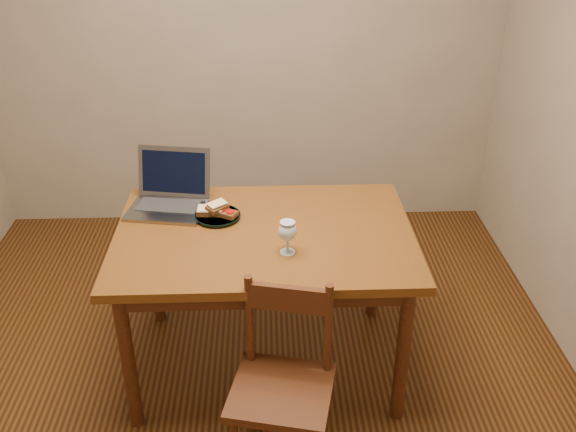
{
  "coord_description": "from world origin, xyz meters",
  "views": [
    {
      "loc": [
        0.13,
        -2.32,
        2.15
      ],
      "look_at": [
        0.22,
        0.12,
        0.8
      ],
      "focal_mm": 40.0,
      "sensor_mm": 36.0,
      "label": 1
    }
  ],
  "objects_px": {
    "plate": "(218,216)",
    "laptop": "(170,192)",
    "table": "(265,248)",
    "milk_glass": "(288,237)",
    "chair": "(283,378)"
  },
  "relations": [
    {
      "from": "milk_glass",
      "to": "plate",
      "type": "bearing_deg",
      "value": 134.73
    },
    {
      "from": "table",
      "to": "plate",
      "type": "bearing_deg",
      "value": 148.28
    },
    {
      "from": "chair",
      "to": "table",
      "type": "bearing_deg",
      "value": 108.61
    },
    {
      "from": "chair",
      "to": "milk_glass",
      "type": "xyz_separation_m",
      "value": [
        0.03,
        0.41,
        0.38
      ]
    },
    {
      "from": "chair",
      "to": "laptop",
      "type": "bearing_deg",
      "value": 132.75
    },
    {
      "from": "chair",
      "to": "milk_glass",
      "type": "relative_size",
      "value": 3.02
    },
    {
      "from": "chair",
      "to": "plate",
      "type": "relative_size",
      "value": 2.16
    },
    {
      "from": "chair",
      "to": "laptop",
      "type": "xyz_separation_m",
      "value": [
        -0.5,
        0.86,
        0.37
      ]
    },
    {
      "from": "plate",
      "to": "table",
      "type": "bearing_deg",
      "value": -31.72
    },
    {
      "from": "table",
      "to": "milk_glass",
      "type": "height_order",
      "value": "milk_glass"
    },
    {
      "from": "plate",
      "to": "milk_glass",
      "type": "height_order",
      "value": "milk_glass"
    },
    {
      "from": "chair",
      "to": "plate",
      "type": "bearing_deg",
      "value": 123.35
    },
    {
      "from": "plate",
      "to": "laptop",
      "type": "height_order",
      "value": "laptop"
    },
    {
      "from": "table",
      "to": "plate",
      "type": "xyz_separation_m",
      "value": [
        -0.21,
        0.13,
        0.09
      ]
    },
    {
      "from": "milk_glass",
      "to": "table",
      "type": "bearing_deg",
      "value": 118.11
    }
  ]
}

